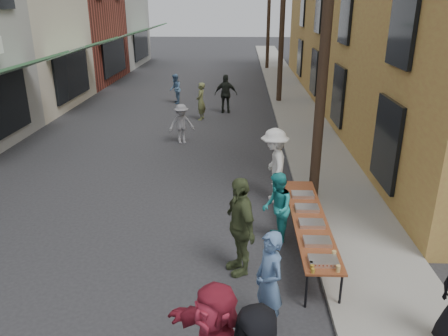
# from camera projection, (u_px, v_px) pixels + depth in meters

# --- Properties ---
(ground) EXTENTS (120.00, 120.00, 0.00)m
(ground) POSITION_uv_depth(u_px,v_px,m) (126.00, 256.00, 9.06)
(ground) COLOR #28282B
(ground) RESTS_ON ground
(sidewalk) EXTENTS (2.20, 60.00, 0.10)m
(sidewalk) POSITION_uv_depth(u_px,v_px,m) (292.00, 101.00, 22.85)
(sidewalk) COLOR gray
(sidewalk) RESTS_ON ground
(building_ochre) EXTENTS (10.00, 28.00, 10.00)m
(building_ochre) POSITION_uv_depth(u_px,v_px,m) (434.00, 0.00, 19.92)
(building_ochre) COLOR #A8723C
(building_ochre) RESTS_ON ground
(utility_pole_near) EXTENTS (0.26, 0.26, 9.00)m
(utility_pole_near) POSITION_uv_depth(u_px,v_px,m) (327.00, 22.00, 10.09)
(utility_pole_near) COLOR #2D2116
(utility_pole_near) RESTS_ON ground
(utility_pole_mid) EXTENTS (0.26, 0.26, 9.00)m
(utility_pole_mid) POSITION_uv_depth(u_px,v_px,m) (283.00, 11.00, 21.29)
(utility_pole_mid) COLOR #2D2116
(utility_pole_mid) RESTS_ON ground
(utility_pole_far) EXTENTS (0.26, 0.26, 9.00)m
(utility_pole_far) POSITION_uv_depth(u_px,v_px,m) (269.00, 8.00, 32.49)
(utility_pole_far) COLOR #2D2116
(utility_pole_far) RESTS_ON ground
(serving_table) EXTENTS (0.70, 4.00, 0.75)m
(serving_table) POSITION_uv_depth(u_px,v_px,m) (309.00, 220.00, 9.05)
(serving_table) COLOR brown
(serving_table) RESTS_ON ground
(catering_tray_sausage) EXTENTS (0.50, 0.33, 0.08)m
(catering_tray_sausage) POSITION_uv_depth(u_px,v_px,m) (323.00, 261.00, 7.48)
(catering_tray_sausage) COLOR maroon
(catering_tray_sausage) RESTS_ON serving_table
(catering_tray_foil_b) EXTENTS (0.50, 0.33, 0.08)m
(catering_tray_foil_b) POSITION_uv_depth(u_px,v_px,m) (317.00, 241.00, 8.09)
(catering_tray_foil_b) COLOR #B2B2B7
(catering_tray_foil_b) RESTS_ON serving_table
(catering_tray_buns) EXTENTS (0.50, 0.33, 0.08)m
(catering_tray_buns) POSITION_uv_depth(u_px,v_px,m) (312.00, 224.00, 8.74)
(catering_tray_buns) COLOR tan
(catering_tray_buns) RESTS_ON serving_table
(catering_tray_foil_d) EXTENTS (0.50, 0.33, 0.08)m
(catering_tray_foil_d) POSITION_uv_depth(u_px,v_px,m) (307.00, 208.00, 9.40)
(catering_tray_foil_d) COLOR #B2B2B7
(catering_tray_foil_d) RESTS_ON serving_table
(catering_tray_buns_end) EXTENTS (0.50, 0.33, 0.08)m
(catering_tray_buns_end) POSITION_uv_depth(u_px,v_px,m) (303.00, 195.00, 10.05)
(catering_tray_buns_end) COLOR tan
(catering_tray_buns_end) RESTS_ON serving_table
(condiment_jar_a) EXTENTS (0.07, 0.07, 0.08)m
(condiment_jar_a) POSITION_uv_depth(u_px,v_px,m) (313.00, 271.00, 7.21)
(condiment_jar_a) COLOR #A57F26
(condiment_jar_a) RESTS_ON serving_table
(condiment_jar_b) EXTENTS (0.07, 0.07, 0.08)m
(condiment_jar_b) POSITION_uv_depth(u_px,v_px,m) (312.00, 267.00, 7.30)
(condiment_jar_b) COLOR #A57F26
(condiment_jar_b) RESTS_ON serving_table
(condiment_jar_c) EXTENTS (0.07, 0.07, 0.08)m
(condiment_jar_c) POSITION_uv_depth(u_px,v_px,m) (311.00, 264.00, 7.40)
(condiment_jar_c) COLOR #A57F26
(condiment_jar_c) RESTS_ON serving_table
(cup_stack) EXTENTS (0.08, 0.08, 0.12)m
(cup_stack) POSITION_uv_depth(u_px,v_px,m) (338.00, 269.00, 7.23)
(cup_stack) COLOR tan
(cup_stack) RESTS_ON serving_table
(guest_front_b) EXTENTS (0.65, 0.75, 1.73)m
(guest_front_b) POSITION_uv_depth(u_px,v_px,m) (269.00, 282.00, 6.79)
(guest_front_b) COLOR #5475A3
(guest_front_b) RESTS_ON ground
(guest_front_c) EXTENTS (0.62, 0.79, 1.59)m
(guest_front_c) POSITION_uv_depth(u_px,v_px,m) (277.00, 208.00, 9.38)
(guest_front_c) COLOR teal
(guest_front_c) RESTS_ON ground
(guest_front_d) EXTENTS (0.76, 1.29, 1.97)m
(guest_front_d) POSITION_uv_depth(u_px,v_px,m) (274.00, 166.00, 11.27)
(guest_front_d) COLOR white
(guest_front_d) RESTS_ON ground
(guest_front_e) EXTENTS (0.89, 1.25, 1.97)m
(guest_front_e) POSITION_uv_depth(u_px,v_px,m) (240.00, 226.00, 8.25)
(guest_front_e) COLOR #475330
(guest_front_e) RESTS_ON ground
(passerby_left) EXTENTS (1.08, 0.84, 1.47)m
(passerby_left) POSITION_uv_depth(u_px,v_px,m) (182.00, 124.00, 16.06)
(passerby_left) COLOR gray
(passerby_left) RESTS_ON ground
(passerby_mid) EXTENTS (1.08, 0.49, 1.80)m
(passerby_mid) POSITION_uv_depth(u_px,v_px,m) (226.00, 94.00, 20.41)
(passerby_mid) COLOR black
(passerby_mid) RESTS_ON ground
(passerby_right) EXTENTS (0.48, 0.65, 1.65)m
(passerby_right) POSITION_uv_depth(u_px,v_px,m) (201.00, 101.00, 19.25)
(passerby_right) COLOR olive
(passerby_right) RESTS_ON ground
(passerby_far) EXTENTS (0.66, 0.80, 1.50)m
(passerby_far) POSITION_uv_depth(u_px,v_px,m) (175.00, 89.00, 22.40)
(passerby_far) COLOR #51759D
(passerby_far) RESTS_ON ground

